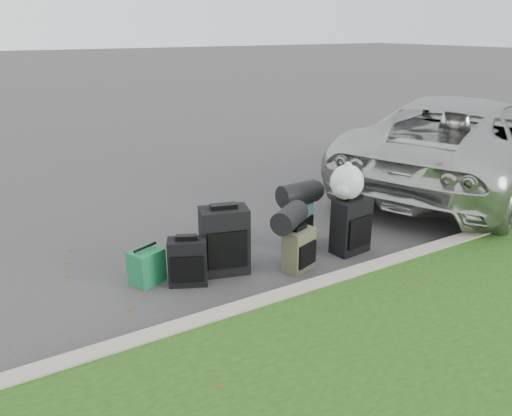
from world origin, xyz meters
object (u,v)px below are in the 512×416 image
suitcase_large_black_left (225,241)px  tote_navy (227,230)px  suitcase_teal (298,226)px  tote_green (147,266)px  suitcase_olive (299,250)px  suitcase_small_black (188,262)px  suitcase_large_black_right (351,226)px  suv (460,142)px

suitcase_large_black_left → tote_navy: size_ratio=2.38×
suitcase_teal → tote_green: size_ratio=1.47×
suitcase_olive → suitcase_teal: suitcase_teal is taller
suitcase_small_black → suitcase_large_black_right: size_ratio=0.75×
suv → suitcase_large_black_left: (-4.76, -0.79, -0.38)m
suv → suitcase_small_black: (-5.21, -0.83, -0.50)m
tote_green → tote_navy: size_ratio=1.17×
suitcase_large_black_right → suitcase_small_black: bearing=166.8°
suv → tote_navy: suv is taller
suitcase_small_black → tote_navy: size_ratio=1.60×
suv → tote_green: (-5.57, -0.59, -0.57)m
suitcase_olive → tote_green: (-1.53, 0.57, -0.06)m
tote_green → tote_navy: (1.21, 0.50, -0.03)m
suitcase_olive → suitcase_large_black_right: size_ratio=0.72×
suv → suitcase_olive: (-4.05, -1.16, -0.51)m
suitcase_small_black → suitcase_large_black_right: (1.97, -0.26, 0.08)m
tote_green → tote_navy: 1.31m
suitcase_large_black_left → tote_navy: suitcase_large_black_left is taller
suitcase_small_black → suitcase_large_black_right: suitcase_large_black_right is taller
suitcase_large_black_right → tote_navy: size_ratio=2.13×
suitcase_olive → tote_green: 1.63m
suitcase_large_black_left → tote_green: size_ratio=2.04×
suv → tote_green: bearing=73.7°
suitcase_large_black_right → tote_navy: suitcase_large_black_right is taller
suv → suitcase_large_black_left: 4.84m
suv → tote_navy: bearing=68.8°
suitcase_large_black_left → tote_green: (-0.81, 0.20, -0.19)m
tote_navy → suitcase_large_black_right: bearing=-38.2°
suitcase_olive → tote_green: suitcase_olive is taller
suitcase_large_black_left → suitcase_teal: (1.07, 0.15, -0.10)m
suitcase_small_black → tote_green: (-0.36, 0.25, -0.07)m
suitcase_small_black → suitcase_teal: suitcase_teal is taller
suv → suitcase_olive: size_ratio=11.31×
suv → suitcase_large_black_right: size_ratio=8.17×
suitcase_small_black → suitcase_large_black_right: 1.98m
suitcase_large_black_left → suitcase_olive: size_ratio=1.54×
suv → tote_green: 5.63m
suv → suitcase_small_black: 5.30m
suitcase_small_black → suitcase_large_black_left: suitcase_large_black_left is taller
suitcase_small_black → tote_navy: (0.85, 0.75, -0.09)m
suitcase_small_black → suitcase_olive: 1.21m
suitcase_small_black → tote_navy: suitcase_small_black is taller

